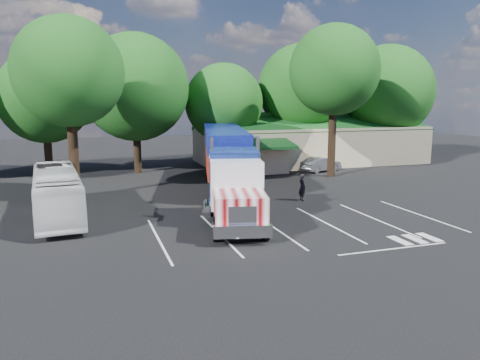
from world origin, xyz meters
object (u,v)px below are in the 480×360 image
object	(u,v)px
semi_truck	(226,157)
tour_bus	(57,193)
silver_sedan	(321,164)
bicycle	(231,177)
woman	(302,187)

from	to	relation	value
semi_truck	tour_bus	size ratio (longest dim) A/B	2.21
tour_bus	silver_sedan	distance (m)	25.87
bicycle	tour_bus	xyz separation A→B (m)	(-13.24, -7.59, 0.98)
woman	bicycle	size ratio (longest dim) A/B	0.99
semi_truck	bicycle	size ratio (longest dim) A/B	12.20
tour_bus	semi_truck	bearing A→B (deg)	12.55
woman	silver_sedan	distance (m)	13.59
semi_truck	tour_bus	distance (m)	12.26
bicycle	tour_bus	world-z (taller)	tour_bus
bicycle	silver_sedan	size ratio (longest dim) A/B	0.44
semi_truck	tour_bus	xyz separation A→B (m)	(-11.65, -3.59, -1.30)
bicycle	tour_bus	size ratio (longest dim) A/B	0.18
semi_truck	tour_bus	bearing A→B (deg)	-149.68
woman	bicycle	distance (m)	8.46
woman	tour_bus	xyz separation A→B (m)	(-15.94, 0.41, 0.53)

